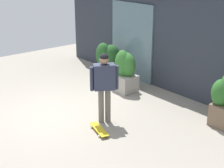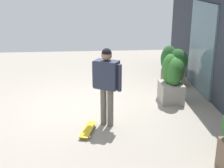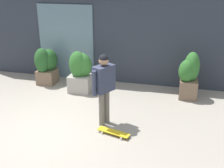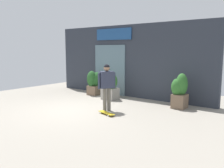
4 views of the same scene
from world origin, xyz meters
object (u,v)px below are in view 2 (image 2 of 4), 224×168
(skateboard, at_px, (88,130))
(planter_box_left, at_px, (172,77))
(skateboarder, at_px, (107,79))
(planter_box_mid, at_px, (173,65))

(skateboard, xyz_separation_m, planter_box_left, (-1.53, 2.11, 0.59))
(skateboarder, relative_size, skateboard, 2.21)
(planter_box_left, height_order, planter_box_mid, planter_box_left)
(planter_box_mid, bearing_deg, planter_box_left, -15.88)
(skateboarder, height_order, skateboard, skateboarder)
(planter_box_left, bearing_deg, planter_box_mid, 164.12)
(skateboard, height_order, planter_box_mid, planter_box_mid)
(skateboarder, distance_m, skateboard, 1.10)
(skateboard, height_order, planter_box_left, planter_box_left)
(skateboard, distance_m, planter_box_left, 2.67)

